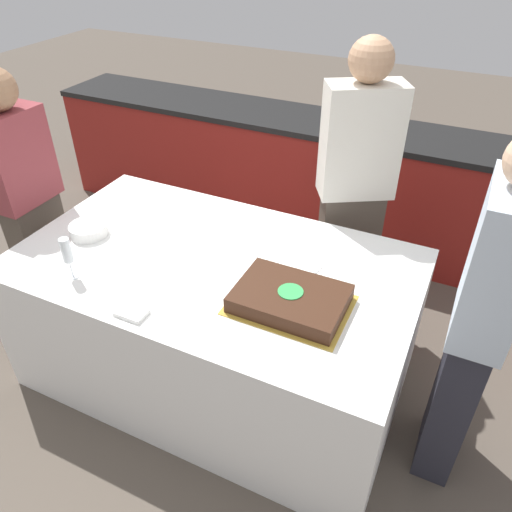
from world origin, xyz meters
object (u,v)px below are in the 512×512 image
Objects in this scene: cake at (290,299)px; plate_stack at (89,230)px; person_seated_left at (29,202)px; person_seated_right at (477,325)px; person_cutting_cake at (354,191)px; wine_glass at (67,252)px.

plate_stack is at bearing 176.65° from cake.
cake is at bearing -3.35° from plate_stack.
person_seated_left is 0.95× the size of person_seated_right.
plate_stack is 1.89m from person_seated_right.
cake is 0.75m from person_seated_right.
plate_stack is (-1.15, 0.07, -0.01)m from cake.
person_seated_left reaches higher than plate_stack.
person_cutting_cake is 1.09× the size of person_seated_left.
cake is at bearing 13.90° from wine_glass.
person_seated_left is (-0.66, 0.38, -0.10)m from wine_glass.
person_cutting_cake is 1.08m from person_seated_right.
person_cutting_cake reaches higher than person_seated_left.
person_seated_right is at bearing 10.89° from cake.
wine_glass is at bearing -77.38° from person_seated_right.
plate_stack is at bearing -87.77° from person_seated_right.
person_cutting_cake is 1.83m from person_seated_left.
plate_stack is 0.50m from person_seated_left.
wine_glass is 1.76m from person_seated_right.
person_seated_left is (-1.65, 0.14, -0.00)m from cake.
wine_glass reaches higher than cake.
cake is 1.02m from wine_glass.
cake is at bearing -94.89° from person_seated_left.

